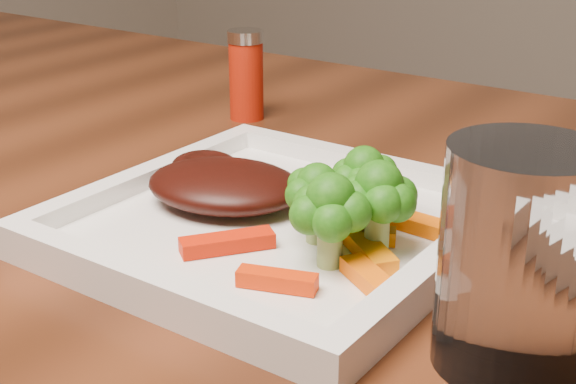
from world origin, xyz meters
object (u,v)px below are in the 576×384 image
Objects in this scene: steak at (225,185)px; drinking_glass at (517,260)px; spice_shaker at (246,75)px; plate at (276,230)px.

steak is 0.25m from drinking_glass.
drinking_glass is at bearing -35.31° from spice_shaker.
spice_shaker is 0.77× the size of drinking_glass.
drinking_glass is at bearing -16.08° from plate.
plate is 2.93× the size of spice_shaker.
plate is at bearing 163.92° from drinking_glass.
plate is 2.25× the size of drinking_glass.
drinking_glass is at bearing -13.84° from steak.
spice_shaker is at bearing 144.69° from drinking_glass.
steak reaches higher than plate.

